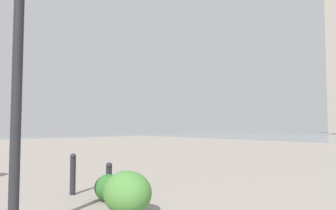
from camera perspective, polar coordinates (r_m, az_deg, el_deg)
The scene contains 5 objects.
lamppost at distance 5.11m, azimuth -24.49°, elevation 8.65°, with size 0.98×0.28×3.77m.
bollard_near at distance 6.97m, azimuth -10.17°, elevation -12.56°, with size 0.13×0.13×0.73m.
bollard_mid at distance 7.52m, azimuth -16.11°, elevation -11.24°, with size 0.13×0.13×0.88m.
shrub_low at distance 5.69m, azimuth -7.01°, elevation -14.85°, with size 0.86×0.77×0.73m.
shrub_round at distance 6.77m, azimuth -10.17°, elevation -13.87°, with size 0.61×0.55×0.52m.
Camera 1 is at (-1.25, 2.41, 1.48)m, focal length 35.30 mm.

